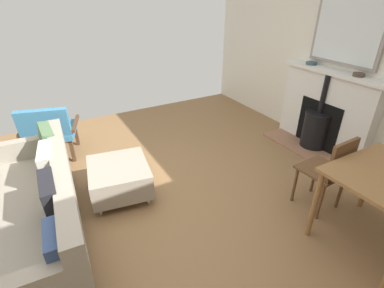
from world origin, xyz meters
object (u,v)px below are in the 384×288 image
object	(u,v)px
ottoman	(119,177)
dining_chair_near_fireplace	(330,169)
fireplace	(323,115)
mantel_bowl_near	(312,63)
armchair_accent	(49,129)
sofa	(31,213)
mantel_bowl_far	(359,74)

from	to	relation	value
ottoman	dining_chair_near_fireplace	size ratio (longest dim) A/B	0.92
fireplace	ottoman	world-z (taller)	fireplace
mantel_bowl_near	armchair_accent	xyz separation A→B (m)	(3.42, -1.15, -0.71)
fireplace	mantel_bowl_near	size ratio (longest dim) A/B	9.68
fireplace	sofa	world-z (taller)	fireplace
mantel_bowl_far	dining_chair_near_fireplace	distance (m)	1.42
fireplace	armchair_accent	distance (m)	3.73
fireplace	mantel_bowl_far	size ratio (longest dim) A/B	10.85
fireplace	dining_chair_near_fireplace	bearing A→B (deg)	41.48
fireplace	mantel_bowl_far	distance (m)	0.74
ottoman	mantel_bowl_far	bearing A→B (deg)	167.31
fireplace	mantel_bowl_far	xyz separation A→B (m)	(-0.01, 0.34, 0.66)
ottoman	dining_chair_near_fireplace	xyz separation A→B (m)	(-1.77, 1.27, 0.27)
dining_chair_near_fireplace	fireplace	bearing A→B (deg)	-138.52
fireplace	mantel_bowl_near	xyz separation A→B (m)	(-0.01, -0.36, 0.65)
armchair_accent	fireplace	bearing A→B (deg)	156.07
mantel_bowl_near	armchair_accent	bearing A→B (deg)	-18.58
fireplace	sofa	xyz separation A→B (m)	(3.72, 0.01, -0.15)
fireplace	ottoman	bearing A→B (deg)	-6.11
mantel_bowl_near	armchair_accent	size ratio (longest dim) A/B	0.19
ottoman	armchair_accent	xyz separation A→B (m)	(0.55, -1.21, 0.20)
fireplace	armchair_accent	bearing A→B (deg)	-23.93
fireplace	armchair_accent	size ratio (longest dim) A/B	1.83
mantel_bowl_near	dining_chair_near_fireplace	world-z (taller)	mantel_bowl_near
sofa	armchair_accent	bearing A→B (deg)	-101.53
dining_chair_near_fireplace	armchair_accent	bearing A→B (deg)	-46.83
mantel_bowl_near	ottoman	bearing A→B (deg)	1.15
mantel_bowl_far	ottoman	size ratio (longest dim) A/B	0.17
dining_chair_near_fireplace	ottoman	bearing A→B (deg)	-35.62
armchair_accent	dining_chair_near_fireplace	xyz separation A→B (m)	(-2.32, 2.48, 0.06)
ottoman	dining_chair_near_fireplace	bearing A→B (deg)	144.38
mantel_bowl_near	armchair_accent	distance (m)	3.68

